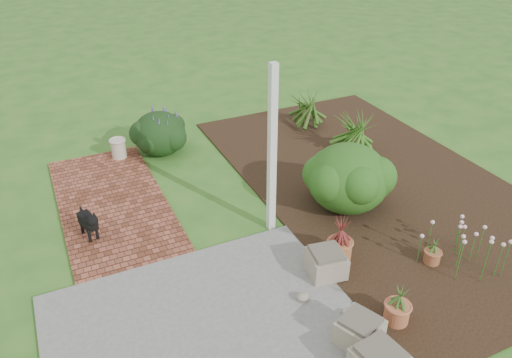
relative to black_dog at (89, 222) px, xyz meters
name	(u,v)px	position (x,y,z in m)	size (l,w,h in m)	color
ground	(255,236)	(2.14, -0.92, -0.32)	(80.00, 80.00, 0.00)	#2B641F
concrete_patio	(219,354)	(0.89, -2.67, -0.30)	(3.50, 3.50, 0.04)	slate
brick_path	(112,202)	(0.44, 0.83, -0.30)	(1.60, 3.50, 0.04)	#5C2E1D
garden_bed	(376,182)	(4.64, -0.42, -0.30)	(4.00, 7.00, 0.03)	black
veranda_post	(272,153)	(2.44, -0.82, 0.93)	(0.10, 0.10, 2.50)	white
stone_trough_mid	(359,332)	(2.35, -3.17, -0.13)	(0.43, 0.43, 0.29)	gray
stone_trough_far	(326,263)	(2.62, -2.04, -0.13)	(0.45, 0.45, 0.30)	gray
black_dog	(89,222)	(0.00, 0.00, 0.00)	(0.25, 0.53, 0.46)	black
cream_ceramic_urn	(119,149)	(0.87, 2.27, -0.10)	(0.26, 0.26, 0.35)	beige
evergreen_shrub	(348,176)	(3.74, -0.83, 0.24)	(1.25, 1.25, 1.06)	#17410F
agapanthus_clump_back	(355,129)	(4.89, 0.63, 0.19)	(1.06, 1.06, 0.95)	#0F440E
agapanthus_clump_front	(307,105)	(4.69, 2.04, 0.17)	(1.02, 1.02, 0.91)	#11360D
pink_flower_patch	(458,245)	(4.26, -2.62, 0.04)	(1.01, 1.01, 0.65)	#113D0F
terracotta_pot_bronze	(340,249)	(2.96, -1.85, -0.15)	(0.33, 0.33, 0.26)	#A96639
terracotta_pot_small_left	(432,257)	(4.03, -2.46, -0.20)	(0.21, 0.21, 0.18)	#975633
terracotta_pot_small_right	(397,313)	(2.93, -3.09, -0.17)	(0.29, 0.29, 0.24)	#B7613D
purple_flowering_bush	(159,133)	(1.64, 2.21, 0.10)	(0.97, 0.97, 0.83)	black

